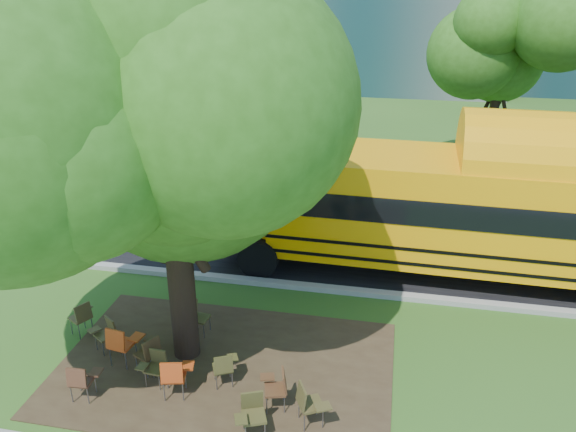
% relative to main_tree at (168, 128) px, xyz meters
% --- Properties ---
extents(ground, '(160.00, 160.00, 0.00)m').
position_rel_main_tree_xyz_m(ground, '(-0.05, 0.21, -5.08)').
color(ground, '#274E18').
rests_on(ground, ground).
extents(dirt_patch, '(7.00, 4.50, 0.03)m').
position_rel_main_tree_xyz_m(dirt_patch, '(0.95, -0.29, -5.06)').
color(dirt_patch, '#382819').
rests_on(dirt_patch, ground).
extents(asphalt_road, '(80.00, 8.00, 0.04)m').
position_rel_main_tree_xyz_m(asphalt_road, '(-0.05, 7.21, -5.06)').
color(asphalt_road, black).
rests_on(asphalt_road, ground).
extents(kerb_near, '(80.00, 0.25, 0.14)m').
position_rel_main_tree_xyz_m(kerb_near, '(-0.05, 3.21, -5.01)').
color(kerb_near, gray).
rests_on(kerb_near, ground).
extents(kerb_far, '(80.00, 0.25, 0.14)m').
position_rel_main_tree_xyz_m(kerb_far, '(-0.05, 11.31, -5.01)').
color(kerb_far, gray).
rests_on(kerb_far, ground).
extents(bg_tree_0, '(5.20, 5.20, 7.18)m').
position_rel_main_tree_xyz_m(bg_tree_0, '(-12.05, 13.21, -0.51)').
color(bg_tree_0, black).
rests_on(bg_tree_0, ground).
extents(bg_tree_2, '(4.80, 4.80, 6.62)m').
position_rel_main_tree_xyz_m(bg_tree_2, '(-5.05, 16.21, -0.87)').
color(bg_tree_2, black).
rests_on(bg_tree_2, ground).
extents(bg_tree_3, '(5.60, 5.60, 7.84)m').
position_rel_main_tree_xyz_m(bg_tree_3, '(7.95, 14.21, -0.05)').
color(bg_tree_3, black).
rests_on(bg_tree_3, ground).
extents(main_tree, '(7.20, 7.20, 8.69)m').
position_rel_main_tree_xyz_m(main_tree, '(0.00, 0.00, 0.00)').
color(main_tree, black).
rests_on(main_tree, ground).
extents(school_bus, '(13.65, 3.37, 3.32)m').
position_rel_main_tree_xyz_m(school_bus, '(6.92, 4.86, -3.16)').
color(school_bus, '#F69F07').
rests_on(school_bus, ground).
extents(chair_0, '(0.56, 0.53, 0.85)m').
position_rel_main_tree_xyz_m(chair_0, '(-1.45, -1.77, -4.55)').
color(chair_0, '#4D2C1B').
rests_on(chair_0, ground).
extents(chair_1, '(0.70, 0.57, 0.97)m').
position_rel_main_tree_xyz_m(chair_1, '(-1.18, -0.64, -4.48)').
color(chair_1, '#C44614').
rests_on(chair_1, ground).
extents(chair_2, '(0.58, 0.74, 0.89)m').
position_rel_main_tree_xyz_m(chair_2, '(-0.51, -0.73, -4.53)').
color(chair_2, '#412E17').
rests_on(chair_2, ground).
extents(chair_3, '(0.53, 0.46, 0.78)m').
position_rel_main_tree_xyz_m(chair_3, '(-0.27, -1.03, -4.60)').
color(chair_3, '#4C4421').
rests_on(chair_3, ground).
extents(chair_4, '(0.63, 0.65, 0.92)m').
position_rel_main_tree_xyz_m(chair_4, '(0.28, -1.35, -4.51)').
color(chair_4, '#AE3C12').
rests_on(chair_4, ground).
extents(chair_5, '(0.60, 0.68, 0.87)m').
position_rel_main_tree_xyz_m(chair_5, '(1.99, -1.99, -4.54)').
color(chair_5, '#45401D').
rests_on(chair_5, ground).
extents(chair_6, '(0.62, 0.58, 0.85)m').
position_rel_main_tree_xyz_m(chair_6, '(2.29, -1.22, -4.55)').
color(chair_6, '#4F311C').
rests_on(chair_6, ground).
extents(chair_7, '(0.72, 0.61, 0.90)m').
position_rel_main_tree_xyz_m(chair_7, '(2.95, -1.58, -4.52)').
color(chair_7, '#49401F').
rests_on(chair_7, ground).
extents(chair_8, '(0.56, 0.71, 0.85)m').
position_rel_main_tree_xyz_m(chair_8, '(-2.59, 0.24, -4.55)').
color(chair_8, brown).
rests_on(chair_8, ground).
extents(chair_9, '(0.67, 0.53, 0.79)m').
position_rel_main_tree_xyz_m(chair_9, '(-1.77, -0.19, -4.59)').
color(chair_9, brown).
rests_on(chair_9, ground).
extents(chair_10, '(0.48, 0.58, 0.82)m').
position_rel_main_tree_xyz_m(chair_10, '(-0.00, 0.75, -4.57)').
color(chair_10, '#4E4A21').
rests_on(chair_10, ground).
extents(chair_11, '(0.55, 0.64, 0.81)m').
position_rel_main_tree_xyz_m(chair_11, '(1.12, -0.84, -4.58)').
color(chair_11, '#413F1C').
rests_on(chair_11, ground).
extents(black_car, '(4.77, 3.42, 1.51)m').
position_rel_main_tree_xyz_m(black_car, '(-6.06, 4.45, -4.32)').
color(black_car, black).
rests_on(black_car, ground).
extents(bg_car_red, '(4.63, 2.98, 1.19)m').
position_rel_main_tree_xyz_m(bg_car_red, '(-9.92, 8.77, -4.48)').
color(bg_car_red, '#601710').
rests_on(bg_car_red, ground).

